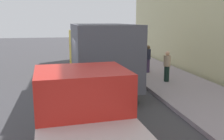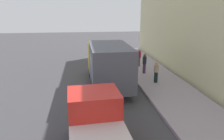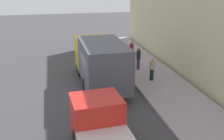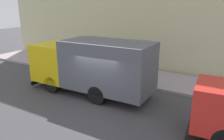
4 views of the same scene
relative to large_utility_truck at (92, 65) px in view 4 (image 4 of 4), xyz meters
The scene contains 7 objects.
ground 2.23m from the large_utility_truck, 125.32° to the right, with size 80.00×80.00×0.00m, color #403F43.
sidewalk 4.48m from the large_utility_truck, 16.12° to the right, with size 3.64×30.00×0.16m, color #9E919A.
large_utility_truck is the anchor object (origin of this frame).
pedestrian_walking 3.64m from the large_utility_truck, ahead, with size 0.47×0.47×1.59m.
pedestrian_standing 4.00m from the large_utility_truck, 31.81° to the left, with size 0.44×0.44×1.67m.
pedestrian_third 5.71m from the large_utility_truck, 51.79° to the left, with size 0.46×0.46×1.63m.
traffic_cone_orange 4.44m from the large_utility_truck, 47.70° to the left, with size 0.49×0.49×0.70m, color orange.
Camera 4 is at (-8.85, -5.80, 4.96)m, focal length 34.50 mm.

